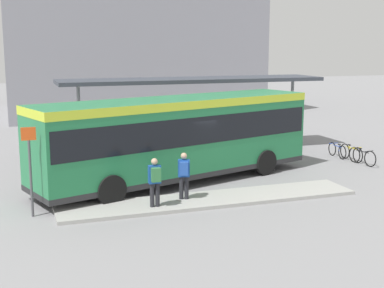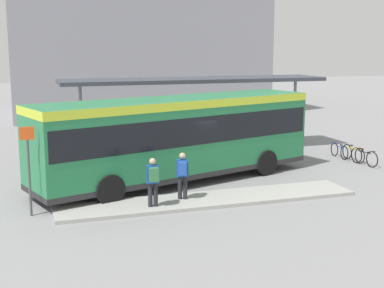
% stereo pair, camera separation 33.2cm
% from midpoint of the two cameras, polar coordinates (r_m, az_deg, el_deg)
% --- Properties ---
extents(ground_plane, '(120.00, 120.00, 0.00)m').
position_cam_midpoint_polar(ground_plane, '(20.79, -1.95, -4.07)').
color(ground_plane, gray).
extents(curb_island, '(10.32, 1.80, 0.12)m').
position_cam_midpoint_polar(curb_island, '(18.25, 1.45, -5.95)').
color(curb_island, '#9E9E99').
rests_on(curb_island, ground_plane).
extents(city_bus, '(11.63, 5.81, 3.26)m').
position_cam_midpoint_polar(city_bus, '(20.40, -1.96, 1.10)').
color(city_bus, '#237A47').
rests_on(city_bus, ground_plane).
extents(pedestrian_waiting, '(0.45, 0.48, 1.59)m').
position_cam_midpoint_polar(pedestrian_waiting, '(17.85, -1.41, -3.10)').
color(pedestrian_waiting, '#232328').
rests_on(pedestrian_waiting, curb_island).
extents(pedestrian_companion, '(0.39, 0.41, 1.59)m').
position_cam_midpoint_polar(pedestrian_companion, '(17.05, -4.53, -3.78)').
color(pedestrian_companion, '#232328').
rests_on(pedestrian_companion, curb_island).
extents(bicycle_black, '(0.48, 1.68, 0.73)m').
position_cam_midpoint_polar(bicycle_black, '(24.84, 17.34, -1.28)').
color(bicycle_black, black).
rests_on(bicycle_black, ground_plane).
extents(bicycle_yellow, '(0.48, 1.70, 0.73)m').
position_cam_midpoint_polar(bicycle_yellow, '(25.52, 16.27, -0.91)').
color(bicycle_yellow, black).
rests_on(bicycle_yellow, ground_plane).
extents(bicycle_blue, '(0.48, 1.55, 0.67)m').
position_cam_midpoint_polar(bicycle_blue, '(26.11, 14.87, -0.66)').
color(bicycle_blue, black).
rests_on(bicycle_blue, ground_plane).
extents(station_shelter, '(13.01, 2.74, 3.65)m').
position_cam_midpoint_polar(station_shelter, '(26.22, -0.29, 6.74)').
color(station_shelter, '#383D47').
rests_on(station_shelter, ground_plane).
extents(platform_sign, '(0.44, 0.08, 2.80)m').
position_cam_midpoint_polar(platform_sign, '(17.06, -17.41, -2.41)').
color(platform_sign, '#4C4C51').
rests_on(platform_sign, ground_plane).
extents(station_building, '(18.71, 12.92, 10.75)m').
position_cam_midpoint_polar(station_building, '(43.86, -7.16, 10.60)').
color(station_building, gray).
rests_on(station_building, ground_plane).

